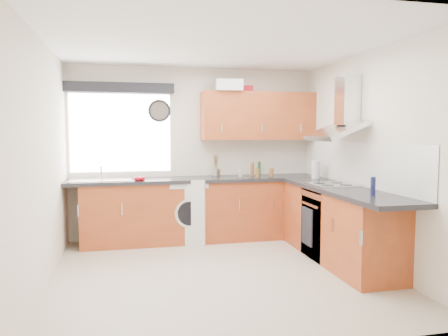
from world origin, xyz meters
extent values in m
plane|color=beige|center=(0.00, 0.00, 0.00)|extent=(3.60, 3.60, 0.00)
cube|color=white|center=(0.00, 0.00, 2.50)|extent=(3.60, 3.60, 0.02)
cube|color=silver|center=(0.00, 1.80, 1.25)|extent=(3.60, 0.02, 2.50)
cube|color=silver|center=(0.00, -1.80, 1.25)|extent=(3.60, 0.02, 2.50)
cube|color=silver|center=(-1.80, 0.00, 1.25)|extent=(0.02, 3.60, 2.50)
cube|color=silver|center=(1.80, 0.00, 1.25)|extent=(0.02, 3.60, 2.50)
cube|color=silver|center=(-1.05, 1.79, 1.55)|extent=(1.40, 0.02, 1.10)
cube|color=black|center=(-1.05, 1.70, 2.18)|extent=(1.50, 0.18, 0.14)
cube|color=white|center=(1.79, 0.30, 1.18)|extent=(0.01, 3.00, 0.54)
cube|color=#913B1A|center=(-0.10, 1.51, 0.43)|extent=(3.00, 0.58, 0.86)
cube|color=#913B1A|center=(1.50, 1.50, 0.43)|extent=(0.60, 0.60, 0.86)
cube|color=#913B1A|center=(1.51, 0.15, 0.43)|extent=(0.58, 2.10, 0.86)
cube|color=black|center=(0.00, 1.50, 0.89)|extent=(3.60, 0.62, 0.05)
cube|color=black|center=(1.50, 0.00, 0.89)|extent=(0.62, 2.42, 0.05)
cube|color=black|center=(1.50, 0.30, 0.42)|extent=(0.56, 0.58, 0.85)
cube|color=silver|center=(1.50, 0.30, 0.92)|extent=(0.52, 0.52, 0.01)
cube|color=#913B1A|center=(0.95, 1.62, 1.80)|extent=(1.70, 0.35, 0.70)
cube|color=silver|center=(-0.15, 1.51, 0.45)|extent=(0.79, 0.77, 0.91)
cylinder|color=black|center=(-0.50, 1.78, 1.87)|extent=(0.32, 0.04, 0.32)
cube|color=silver|center=(0.47, 1.52, 2.23)|extent=(0.41, 0.31, 0.16)
cube|color=red|center=(0.77, 1.72, 2.20)|extent=(0.23, 0.20, 0.10)
cylinder|color=gray|center=(0.32, 1.70, 0.97)|extent=(0.09, 0.09, 0.13)
cylinder|color=silver|center=(1.62, 1.05, 1.04)|extent=(0.14, 0.14, 0.25)
cylinder|color=brown|center=(1.09, 1.42, 0.97)|extent=(0.06, 0.06, 0.13)
cylinder|color=gray|center=(0.64, 1.48, 0.96)|extent=(0.06, 0.06, 0.10)
cylinder|color=#1A491C|center=(0.99, 1.69, 1.01)|extent=(0.05, 0.05, 0.20)
cylinder|color=brown|center=(0.87, 1.37, 0.97)|extent=(0.05, 0.05, 0.12)
cylinder|color=brown|center=(0.84, 1.55, 1.01)|extent=(0.05, 0.05, 0.20)
cylinder|color=#3A2B20|center=(0.34, 1.64, 0.96)|extent=(0.05, 0.05, 0.10)
cylinder|color=#141845|center=(1.50, -0.61, 1.01)|extent=(0.05, 0.05, 0.20)
camera|label=1|loc=(-0.99, -4.63, 1.58)|focal=35.00mm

